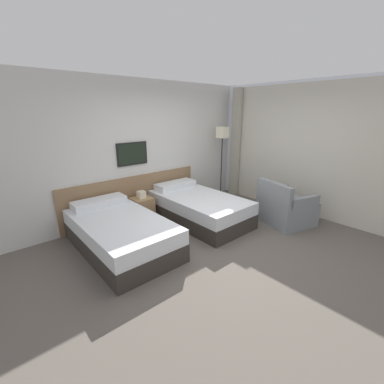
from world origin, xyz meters
TOP-DOWN VIEW (x-y plane):
  - ground_plane at (0.00, 0.00)m, footprint 16.00×16.00m
  - wall_headboard at (-0.03, 2.07)m, footprint 10.00×0.10m
  - wall_window at (2.39, -0.12)m, footprint 0.21×4.54m
  - bed_near_door at (-1.28, 1.02)m, footprint 1.13×2.00m
  - bed_near_window at (0.40, 1.02)m, footprint 1.13×2.00m
  - nightstand at (-0.44, 1.77)m, footprint 0.39×0.38m
  - floor_lamp at (1.74, 1.66)m, footprint 0.24×0.24m
  - armchair at (1.59, -0.19)m, footprint 1.03×1.06m

SIDE VIEW (x-z plane):
  - ground_plane at x=0.00m, z-range 0.00..0.00m
  - nightstand at x=-0.44m, z-range -0.06..0.55m
  - bed_near_door at x=-1.28m, z-range -0.06..0.58m
  - bed_near_window at x=0.40m, z-range -0.06..0.58m
  - armchair at x=1.59m, z-range -0.14..0.71m
  - wall_headboard at x=-0.03m, z-range -0.05..2.65m
  - wall_window at x=2.39m, z-range -0.01..2.69m
  - floor_lamp at x=1.74m, z-range 0.58..2.33m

